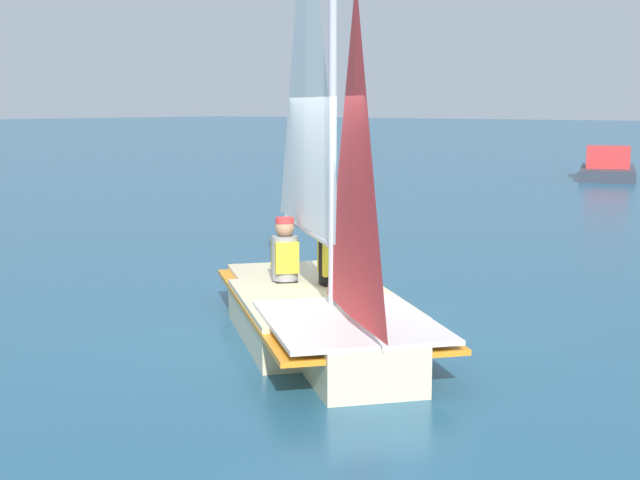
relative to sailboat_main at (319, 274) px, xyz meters
The scene contains 5 objects.
ground_plane 0.68m from the sailboat_main, 141.89° to the left, with size 260.00×260.00×0.00m, color #235675.
sailboat_main is the anchor object (origin of this frame).
sailor_helm 0.63m from the sailboat_main, 64.78° to the right, with size 0.43×0.42×1.16m.
sailor_crew 0.89m from the sailboat_main, 25.53° to the right, with size 0.43×0.42×1.16m.
motorboat_distant 22.49m from the sailboat_main, 76.53° to the right, with size 3.05×4.47×1.08m.
Camera 1 is at (-5.66, 7.10, 2.42)m, focal length 50.00 mm.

